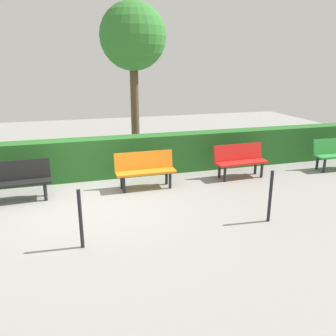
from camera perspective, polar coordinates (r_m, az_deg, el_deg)
name	(u,v)px	position (r m, az deg, el deg)	size (l,w,h in m)	color
ground_plane	(93,203)	(7.61, -12.31, -5.68)	(23.68, 23.68, 0.00)	gray
bench_red	(240,159)	(9.16, 11.77, 1.41)	(1.39, 0.51, 0.86)	red
bench_orange	(145,168)	(8.21, -3.82, -0.06)	(1.41, 0.46, 0.86)	orange
bench_black	(17,179)	(8.12, -23.65, -1.70)	(1.42, 0.53, 0.86)	black
hedge_row	(133,156)	(9.22, -5.82, 2.06)	(19.68, 0.55, 1.04)	#266023
tree_near	(133,38)	(10.72, -5.80, 20.53)	(1.94, 1.94, 4.58)	brown
railing_post_mid	(270,196)	(6.71, 16.51, -4.51)	(0.06, 0.06, 1.00)	black
railing_post_far	(81,219)	(5.71, -14.22, -8.17)	(0.06, 0.06, 1.00)	black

